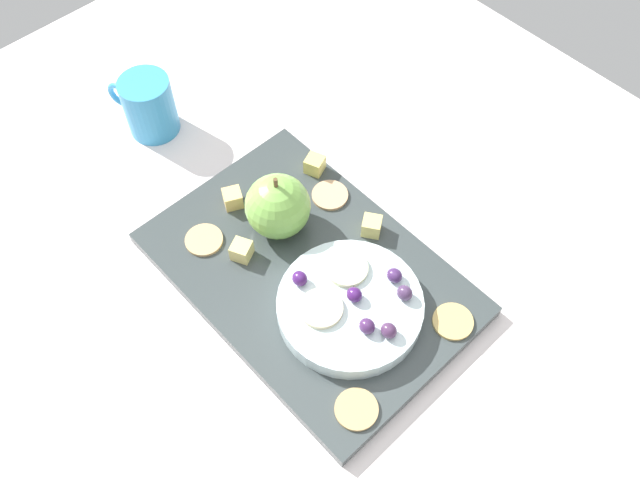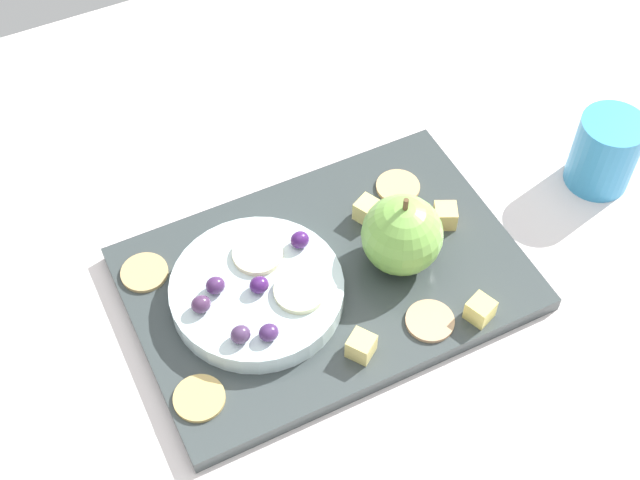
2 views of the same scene
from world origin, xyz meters
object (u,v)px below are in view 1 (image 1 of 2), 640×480
at_px(cheese_cube_3, 242,250).
at_px(cracker_3, 330,195).
at_px(serving_dish, 350,307).
at_px(grape_3, 354,295).
at_px(cracker_2, 356,409).
at_px(grape_5, 405,293).
at_px(platter, 309,274).
at_px(cracker_0, 453,322).
at_px(cheese_cube_2, 372,226).
at_px(apple_slice_0, 321,308).
at_px(cracker_1, 204,240).
at_px(grape_2, 389,331).
at_px(cheese_cube_0, 233,198).
at_px(grape_4, 300,279).
at_px(grape_0, 394,275).
at_px(cup, 148,106).
at_px(cheese_cube_1, 315,164).
at_px(apple_whole, 281,204).
at_px(grape_1, 367,326).
at_px(apple_slice_1, 347,268).

distance_m(cheese_cube_3, cracker_3, 0.14).
relative_size(serving_dish, grape_3, 8.96).
relative_size(cracker_2, grape_5, 2.51).
xyz_separation_m(platter, cracker_0, (0.16, 0.07, 0.01)).
height_order(cheese_cube_2, apple_slice_0, apple_slice_0).
height_order(cracker_1, grape_2, grape_2).
bearing_deg(cheese_cube_0, grape_4, -8.80).
bearing_deg(grape_2, grape_3, 176.13).
bearing_deg(grape_5, cracker_3, 164.29).
relative_size(platter, cheese_cube_0, 16.85).
distance_m(cheese_cube_0, cracker_3, 0.12).
distance_m(cracker_0, grape_4, 0.18).
xyz_separation_m(cheese_cube_0, grape_0, (0.22, 0.06, 0.02)).
distance_m(cheese_cube_0, cheese_cube_3, 0.08).
height_order(cracker_1, grape_5, grape_5).
height_order(cheese_cube_2, grape_0, grape_0).
distance_m(cheese_cube_2, cup, 0.34).
bearing_deg(cheese_cube_3, apple_slice_0, 5.13).
distance_m(cheese_cube_1, grape_0, 0.19).
xyz_separation_m(apple_whole, cheese_cube_0, (-0.06, -0.03, -0.03)).
distance_m(cheese_cube_3, grape_5, 0.20).
relative_size(cracker_2, grape_3, 2.51).
bearing_deg(grape_5, grape_3, -131.12).
distance_m(serving_dish, grape_1, 0.04).
xyz_separation_m(cracker_3, apple_slice_1, (0.10, -0.07, 0.02)).
bearing_deg(serving_dish, platter, 177.45).
bearing_deg(grape_1, cup, 177.43).
bearing_deg(cracker_2, apple_slice_0, 156.16).
distance_m(apple_whole, grape_2, 0.20).
bearing_deg(apple_whole, cracker_0, 12.14).
bearing_deg(cracker_1, grape_4, 16.12).
xyz_separation_m(cracker_1, cup, (-0.20, 0.07, 0.02)).
xyz_separation_m(cheese_cube_1, cracker_1, (-0.01, -0.17, -0.01)).
bearing_deg(platter, cup, 179.03).
height_order(cracker_0, apple_slice_0, apple_slice_0).
height_order(cheese_cube_3, cracker_0, cheese_cube_3).
relative_size(serving_dish, apple_whole, 2.09).
relative_size(cheese_cube_2, grape_2, 1.21).
distance_m(cheese_cube_0, grape_3, 0.20).
relative_size(cracker_0, cracker_3, 1.00).
xyz_separation_m(serving_dish, cup, (-0.39, 0.01, 0.01)).
relative_size(cheese_cube_0, grape_4, 1.21).
xyz_separation_m(grape_3, apple_slice_1, (-0.03, 0.02, -0.00)).
height_order(cracker_2, grape_3, grape_3).
xyz_separation_m(grape_1, apple_slice_1, (-0.07, 0.04, -0.01)).
bearing_deg(cracker_1, grape_2, 14.86).
height_order(cheese_cube_1, grape_5, grape_5).
xyz_separation_m(cheese_cube_3, grape_0, (0.15, 0.10, 0.02)).
relative_size(grape_2, grape_3, 1.00).
xyz_separation_m(grape_2, apple_slice_0, (-0.07, -0.03, -0.01)).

